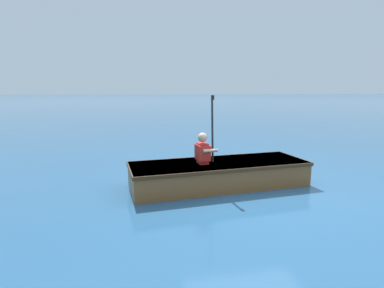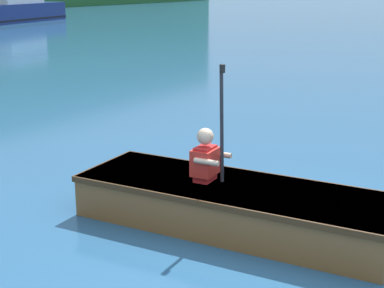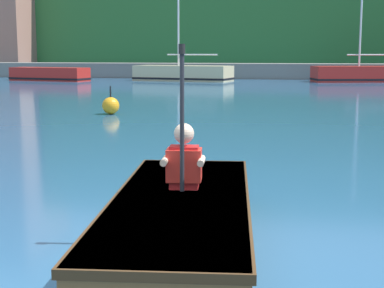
% 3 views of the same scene
% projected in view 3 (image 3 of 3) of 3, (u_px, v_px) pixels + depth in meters
% --- Properties ---
extents(ground_plane, '(300.00, 300.00, 0.00)m').
position_uv_depth(ground_plane, '(117.00, 281.00, 4.09)').
color(ground_plane, '#28567F').
extents(shoreline_ridge, '(120.00, 20.00, 10.96)m').
position_uv_depth(shoreline_ridge, '(287.00, 7.00, 51.05)').
color(shoreline_ridge, '#2D6B33').
rests_on(shoreline_ridge, ground).
extents(marina_dock, '(48.68, 2.40, 0.90)m').
position_uv_depth(marina_dock, '(279.00, 71.00, 35.35)').
color(marina_dock, slate).
rests_on(marina_dock, ground).
extents(moored_boat_dock_west_end, '(4.77, 2.34, 0.73)m').
position_uv_depth(moored_boat_dock_west_end, '(49.00, 75.00, 32.78)').
color(moored_boat_dock_west_end, red).
rests_on(moored_boat_dock_west_end, ground).
extents(moored_boat_dock_center_near, '(5.67, 2.93, 5.11)m').
position_uv_depth(moored_boat_dock_center_near, '(183.00, 74.00, 32.57)').
color(moored_boat_dock_center_near, '#CCB789').
rests_on(moored_boat_dock_center_near, ground).
extents(moored_boat_dock_east_inner, '(5.67, 2.95, 6.82)m').
position_uv_depth(moored_boat_dock_east_inner, '(364.00, 74.00, 31.45)').
color(moored_boat_dock_east_inner, red).
rests_on(moored_boat_dock_east_inner, ground).
extents(rowboat_foreground, '(1.42, 3.37, 0.44)m').
position_uv_depth(rowboat_foreground, '(180.00, 222.00, 4.63)').
color(rowboat_foreground, brown).
rests_on(rowboat_foreground, ground).
extents(person_paddler, '(0.38, 0.36, 1.20)m').
position_uv_depth(person_paddler, '(184.00, 159.00, 4.91)').
color(person_paddler, red).
rests_on(person_paddler, rowboat_foreground).
extents(channel_buoy, '(0.44, 0.44, 0.72)m').
position_uv_depth(channel_buoy, '(111.00, 106.00, 15.06)').
color(channel_buoy, orange).
rests_on(channel_buoy, ground).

